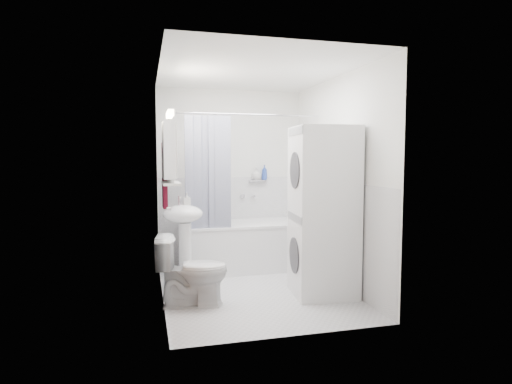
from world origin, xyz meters
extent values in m
plane|color=silver|center=(0.00, 0.00, 0.00)|extent=(2.60, 2.60, 0.00)
plane|color=white|center=(0.00, 1.30, 1.20)|extent=(2.00, 0.00, 2.00)
plane|color=white|center=(0.00, -1.30, 1.20)|extent=(2.00, 0.00, 2.00)
plane|color=white|center=(-1.00, 0.00, 1.20)|extent=(0.00, 2.60, 2.60)
plane|color=white|center=(1.00, 0.00, 1.20)|extent=(0.00, 2.60, 2.60)
plane|color=white|center=(0.00, 0.00, 2.40)|extent=(2.60, 2.60, 0.00)
plane|color=white|center=(0.00, 1.29, 0.60)|extent=(1.98, 0.00, 1.98)
plane|color=white|center=(-0.99, 0.00, 0.60)|extent=(0.00, 2.58, 2.58)
plane|color=white|center=(0.99, 0.00, 0.60)|extent=(0.00, 2.58, 2.58)
plane|color=brown|center=(-0.98, -0.88, 1.00)|extent=(0.00, 2.00, 2.00)
cylinder|color=silver|center=(-0.95, -0.55, 1.00)|extent=(0.04, 0.04, 0.04)
cube|color=white|center=(0.11, 0.92, 0.29)|extent=(1.60, 0.75, 0.59)
cube|color=white|center=(0.11, 0.92, 0.60)|extent=(1.62, 0.77, 0.03)
cube|color=silver|center=(0.11, 0.92, 0.49)|extent=(1.42, 0.57, 0.20)
cylinder|color=silver|center=(0.31, 1.25, 0.94)|extent=(0.04, 0.12, 0.04)
cylinder|color=silver|center=(0.11, 0.60, 2.00)|extent=(1.80, 0.02, 0.02)
cube|color=#141D48|center=(-0.64, 0.60, 1.25)|extent=(0.10, 0.02, 1.45)
cube|color=#141D48|center=(-0.55, 0.60, 1.25)|extent=(0.10, 0.02, 1.45)
cube|color=#141D48|center=(-0.46, 0.60, 1.25)|extent=(0.10, 0.02, 1.45)
cube|color=#141D48|center=(-0.37, 0.60, 1.25)|extent=(0.10, 0.02, 1.45)
cube|color=#141D48|center=(-0.28, 0.60, 1.25)|extent=(0.10, 0.02, 1.45)
cube|color=#141D48|center=(-0.19, 0.60, 1.25)|extent=(0.10, 0.02, 1.45)
ellipsoid|color=white|center=(-0.76, 0.21, 0.85)|extent=(0.44, 0.37, 0.20)
cylinder|color=white|center=(-0.74, 0.21, 0.38)|extent=(0.14, 0.14, 0.75)
cylinder|color=silver|center=(-0.78, 0.35, 0.97)|extent=(0.03, 0.03, 0.14)
cylinder|color=silver|center=(-0.78, 0.31, 1.03)|extent=(0.02, 0.10, 0.02)
cube|color=white|center=(-0.91, 0.10, 1.55)|extent=(0.12, 0.50, 0.60)
cube|color=white|center=(-0.84, 0.10, 1.55)|extent=(0.01, 0.47, 0.57)
cube|color=#FFEABF|center=(-0.89, 0.10, 1.93)|extent=(0.06, 0.45, 0.06)
cube|color=silver|center=(-0.89, 0.10, 1.20)|extent=(0.18, 0.54, 0.02)
cube|color=silver|center=(0.36, 1.24, 1.15)|extent=(0.22, 0.06, 0.02)
cube|color=maroon|center=(-0.94, 0.45, 1.27)|extent=(0.05, 0.32, 0.74)
cube|color=maroon|center=(-0.91, 0.45, 1.61)|extent=(0.03, 0.28, 0.08)
cylinder|color=silver|center=(-0.95, 0.45, 1.65)|extent=(0.02, 0.04, 0.02)
cube|color=white|center=(0.68, -0.33, 0.45)|extent=(0.70, 0.70, 0.90)
cylinder|color=#2D2D33|center=(0.36, -0.33, 0.44)|extent=(0.06, 0.38, 0.38)
cube|color=gray|center=(0.36, -0.33, 0.85)|extent=(0.07, 0.57, 0.08)
cube|color=white|center=(0.68, -0.33, 1.35)|extent=(0.70, 0.70, 0.90)
cylinder|color=#2D2D33|center=(0.36, -0.33, 1.34)|extent=(0.06, 0.38, 0.38)
cube|color=gray|center=(0.36, -0.33, 1.75)|extent=(0.07, 0.57, 0.08)
imported|color=white|center=(-0.72, -0.34, 0.35)|extent=(0.75, 0.49, 0.69)
imported|color=gray|center=(-0.71, 0.25, 0.95)|extent=(0.08, 0.17, 0.08)
imported|color=gray|center=(-0.89, -0.05, 1.25)|extent=(0.07, 0.18, 0.07)
imported|color=gray|center=(-0.89, 0.22, 1.26)|extent=(0.10, 0.09, 0.10)
imported|color=gray|center=(0.35, 1.24, 1.23)|extent=(0.13, 0.17, 0.13)
imported|color=#2A48A9|center=(0.47, 1.24, 1.20)|extent=(0.08, 0.21, 0.08)
camera|label=1|loc=(-1.16, -4.54, 1.47)|focal=30.00mm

